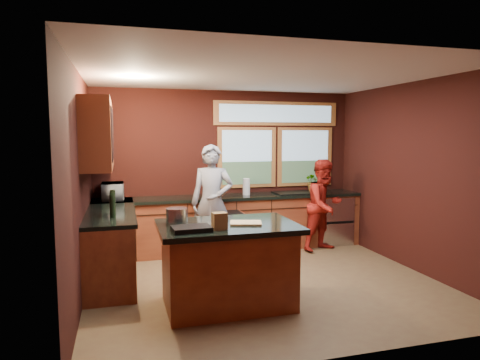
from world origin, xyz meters
name	(u,v)px	position (x,y,z in m)	size (l,w,h in m)	color
floor	(264,282)	(0.00, 0.00, 0.00)	(4.50, 4.50, 0.00)	brown
room_shell	(214,146)	(-0.60, 0.32, 1.80)	(4.52, 4.02, 2.71)	black
back_counter	(243,222)	(0.20, 1.70, 0.46)	(4.50, 0.64, 0.93)	#5B2315
left_counter	(111,242)	(-1.95, 0.85, 0.47)	(0.64, 2.30, 0.93)	#5B2315
island	(228,264)	(-0.65, -0.60, 0.48)	(1.55, 1.05, 0.95)	#5B2315
person_grey	(212,203)	(-0.45, 1.20, 0.90)	(0.66, 0.43, 1.80)	slate
person_red	(324,205)	(1.49, 1.25, 0.77)	(0.75, 0.58, 1.54)	maroon
microwave	(113,191)	(-1.92, 1.70, 1.07)	(0.49, 0.33, 0.27)	#999999
potted_plant	(315,181)	(1.54, 1.75, 1.13)	(0.36, 0.31, 0.40)	#999999
paper_towel	(246,187)	(0.25, 1.70, 1.07)	(0.12, 0.12, 0.28)	silver
cutting_board	(246,223)	(-0.45, -0.65, 0.95)	(0.35, 0.25, 0.02)	tan
stock_pot	(177,216)	(-1.20, -0.45, 1.03)	(0.24, 0.24, 0.18)	#B6B6BB
paper_bag	(219,221)	(-0.80, -0.85, 1.03)	(0.15, 0.12, 0.18)	brown
black_tray	(191,229)	(-1.10, -0.85, 0.97)	(0.40, 0.28, 0.05)	black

